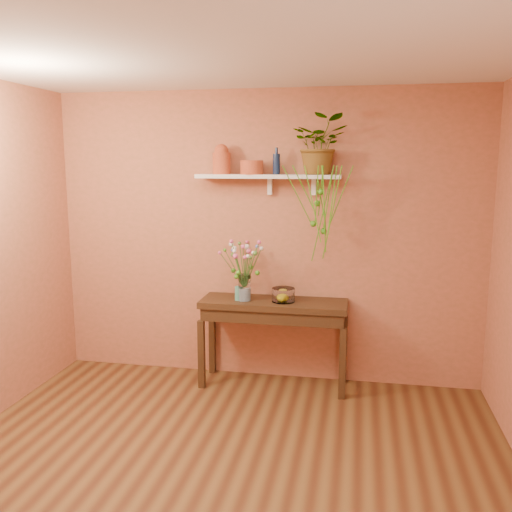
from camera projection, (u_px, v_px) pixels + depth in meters
The scene contains 13 objects.
room at pixel (206, 284), 3.16m from camera, with size 4.04×4.04×2.70m.
sideboard at pixel (274, 313), 4.96m from camera, with size 1.33×0.43×0.81m.
wall_shelf at pixel (269, 177), 4.87m from camera, with size 1.30×0.24×0.19m.
terracotta_jug at pixel (222, 160), 4.92m from camera, with size 0.18×0.18×0.27m.
terracotta_pot at pixel (252, 167), 4.85m from camera, with size 0.20×0.20×0.12m, color #B85230.
blue_bottle at pixel (276, 163), 4.84m from camera, with size 0.08×0.08×0.24m.
spider_plant at pixel (320, 145), 4.74m from camera, with size 0.47×0.40×0.52m, color #3C8219.
plant_fronds at pixel (320, 208), 4.68m from camera, with size 0.59×0.34×0.85m.
glass_vase at pixel (244, 289), 4.93m from camera, with size 0.12×0.12×0.24m.
bouquet at pixel (243, 258), 4.90m from camera, with size 0.40×0.45×0.45m.
glass_bowl at pixel (283, 295), 4.89m from camera, with size 0.21×0.21×0.12m.
lemon at pixel (283, 297), 4.90m from camera, with size 0.08×0.08×0.08m, color yellow.
carton at pixel (239, 293), 4.94m from camera, with size 0.07×0.05×0.13m, color teal.
Camera 1 is at (0.87, -2.98, 2.05)m, focal length 38.24 mm.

